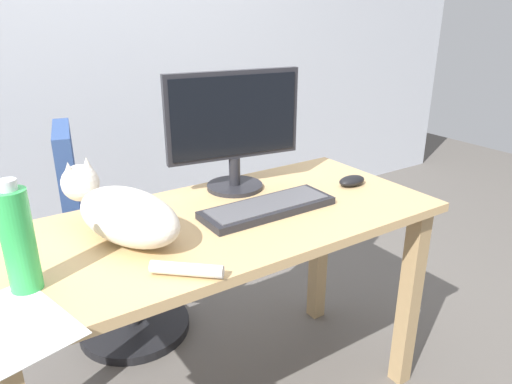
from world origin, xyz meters
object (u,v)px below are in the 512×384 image
object	(u,v)px
cat	(123,212)
computer_mouse	(352,181)
keyboard	(268,207)
water_bottle	(18,240)
monitor	(234,127)
office_chair	(114,250)

from	to	relation	value
cat	computer_mouse	xyz separation A→B (m)	(0.84, -0.04, -0.06)
keyboard	cat	bearing A→B (deg)	171.74
keyboard	cat	size ratio (longest dim) A/B	0.75
keyboard	water_bottle	size ratio (longest dim) A/B	1.64
keyboard	cat	distance (m)	0.45
water_bottle	computer_mouse	bearing A→B (deg)	4.25
water_bottle	monitor	bearing A→B (deg)	21.59
office_chair	water_bottle	xyz separation A→B (m)	(-0.40, -0.72, 0.47)
cat	water_bottle	world-z (taller)	water_bottle
monitor	computer_mouse	world-z (taller)	monitor
monitor	water_bottle	bearing A→B (deg)	-158.41
computer_mouse	cat	bearing A→B (deg)	177.26
keyboard	cat	xyz separation A→B (m)	(-0.44, 0.06, 0.07)
monitor	cat	distance (m)	0.52
keyboard	cat	world-z (taller)	cat
keyboard	water_bottle	world-z (taller)	water_bottle
computer_mouse	water_bottle	world-z (taller)	water_bottle
office_chair	computer_mouse	world-z (taller)	office_chair
cat	water_bottle	bearing A→B (deg)	-156.00
monitor	water_bottle	distance (m)	0.80
office_chair	computer_mouse	size ratio (longest dim) A/B	8.62
monitor	water_bottle	size ratio (longest dim) A/B	1.78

